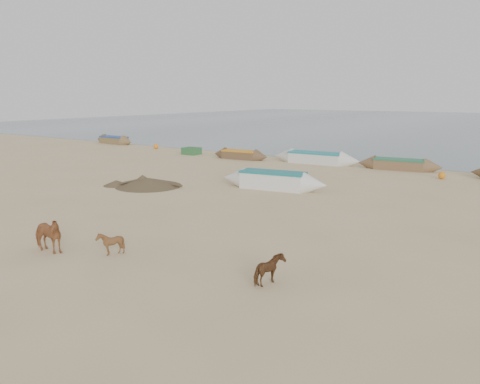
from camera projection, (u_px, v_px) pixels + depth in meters
name	position (u px, v px, depth m)	size (l,w,h in m)	color
ground	(179.00, 237.00, 17.10)	(140.00, 140.00, 0.00)	tan
cow_adult	(46.00, 235.00, 15.32)	(0.65, 1.43, 1.21)	#985A31
calf_front	(110.00, 243.00, 15.11)	(0.64, 0.72, 0.80)	brown
calf_right	(270.00, 270.00, 12.72)	(0.83, 0.71, 0.83)	#55331B
near_canoe	(273.00, 180.00, 25.78)	(6.09, 1.23, 0.99)	silver
debris_pile	(149.00, 182.00, 26.61)	(3.77, 3.77, 0.48)	brown
waterline_canoes	(368.00, 162.00, 33.59)	(60.59, 4.43, 0.88)	brown
beach_clutter	(413.00, 167.00, 31.61)	(44.11, 4.93, 0.64)	#2B6032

